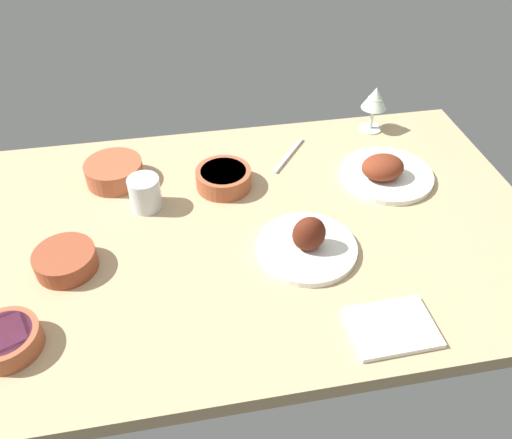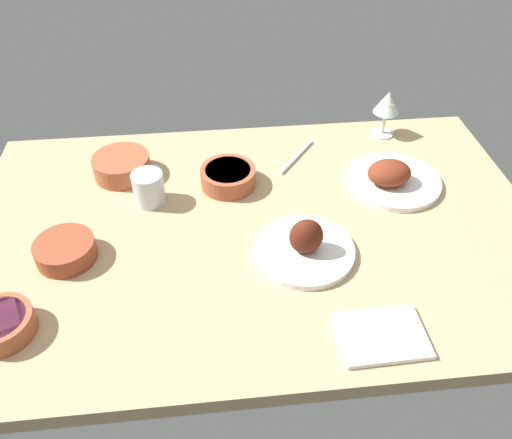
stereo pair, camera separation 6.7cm
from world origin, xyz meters
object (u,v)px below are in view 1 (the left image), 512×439
bowl_soup (114,171)px  fork_loose (289,155)px  plate_far_side (307,244)px  bowl_onions (6,339)px  plate_near_viewer (385,172)px  bowl_pasta (65,260)px  wine_glass (375,100)px  bowl_potatoes (224,178)px  water_tumbler (145,193)px  folded_napkin (392,327)px

bowl_soup → fork_loose: (-48.63, -2.86, -2.70)cm
plate_far_side → fork_loose: 38.46cm
plate_far_side → bowl_onions: plate_far_side is taller
fork_loose → plate_near_viewer: bearing=93.9°
plate_far_side → fork_loose: size_ratio=1.23×
bowl_pasta → bowl_onions: bearing=65.4°
bowl_pasta → bowl_soup: bearing=-107.6°
bowl_pasta → wine_glass: (-86.44, -43.74, 7.35)cm
bowl_onions → bowl_soup: (-18.73, -50.48, 0.58)cm
plate_far_side → bowl_potatoes: size_ratio=1.58×
bowl_onions → water_tumbler: (-26.81, -37.94, 1.79)cm
plate_near_viewer → wine_glass: bearing=-101.5°
bowl_soup → folded_napkin: (-55.07, 59.57, -2.50)cm
water_tumbler → folded_napkin: size_ratio=0.51×
fork_loose → plate_far_side: bearing=30.3°
plate_far_side → plate_near_viewer: plate_far_side is taller
plate_near_viewer → bowl_pasta: 83.48cm
plate_near_viewer → wine_glass: size_ratio=1.78×
folded_napkin → bowl_potatoes: bearing=-62.9°
bowl_potatoes → wine_glass: (-48.24, -20.36, 7.18)cm
plate_near_viewer → folded_napkin: bearing=70.8°
fork_loose → bowl_onions: bearing=-14.4°
bowl_soup → water_tumbler: water_tumbler is taller
bowl_onions → folded_napkin: bowl_onions is taller
plate_far_side → bowl_soup: plate_far_side is taller
bowl_soup → bowl_onions: bearing=69.6°
plate_far_side → wine_glass: wine_glass is taller
bowl_onions → bowl_pasta: bearing=-114.6°
plate_far_side → plate_near_viewer: (-27.52, -23.07, -0.02)cm
wine_glass → bowl_pasta: bearing=26.8°
water_tumbler → fork_loose: (-40.55, -15.41, -3.90)cm
bowl_onions → bowl_potatoes: (-47.14, -42.92, 0.23)cm
wine_glass → folded_napkin: bearing=73.4°
bowl_potatoes → bowl_soup: bowl_soup is taller
plate_far_side → water_tumbler: (35.96, -22.72, 1.95)cm
plate_near_viewer → bowl_pasta: plate_near_viewer is taller
fork_loose → bowl_soup: bearing=-49.4°
bowl_soup → water_tumbler: (-8.08, 12.54, 1.21)cm
wine_glass → plate_far_side: bearing=55.8°
bowl_potatoes → fork_loose: (-20.22, -10.42, -2.35)cm
wine_glass → folded_napkin: size_ratio=0.83×
plate_near_viewer → fork_loose: bearing=-33.3°
plate_near_viewer → bowl_pasta: (81.35, 18.74, 0.25)cm
plate_far_side → bowl_soup: 56.43cm
bowl_pasta → wine_glass: bearing=-153.2°
water_tumbler → folded_napkin: (-46.99, 47.02, -3.70)cm
wine_glass → plate_near_viewer: bearing=78.5°
plate_near_viewer → fork_loose: size_ratio=1.32×
bowl_potatoes → fork_loose: size_ratio=0.78×
plate_near_viewer → folded_napkin: (16.49, 47.37, -1.73)cm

